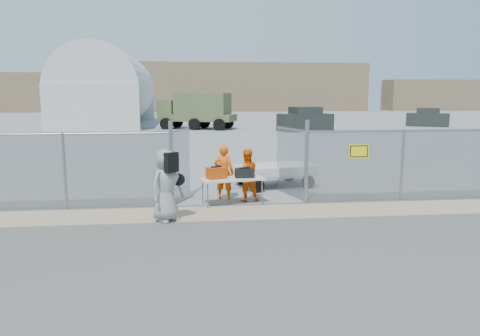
{
  "coord_description": "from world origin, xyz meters",
  "views": [
    {
      "loc": [
        -1.48,
        -11.51,
        3.26
      ],
      "look_at": [
        0.0,
        2.0,
        1.1
      ],
      "focal_mm": 35.0,
      "sensor_mm": 36.0,
      "label": 1
    }
  ],
  "objects": [
    {
      "name": "military_truck",
      "position": [
        -0.69,
        32.44,
        1.67
      ],
      "size": [
        7.46,
        4.96,
        3.34
      ],
      "primitive_type": null,
      "rotation": [
        0.0,
        0.0,
        -0.37
      ],
      "color": "#556038",
      "rests_on": "ground"
    },
    {
      "name": "tarmac_inside",
      "position": [
        0.0,
        42.0,
        0.01
      ],
      "size": [
        160.0,
        80.0,
        0.01
      ],
      "primitive_type": "cube",
      "color": "gray",
      "rests_on": "ground"
    },
    {
      "name": "orange_bag",
      "position": [
        -0.7,
        2.04,
        0.96
      ],
      "size": [
        0.63,
        0.54,
        0.33
      ],
      "primitive_type": "cube",
      "rotation": [
        0.0,
        0.0,
        0.42
      ],
      "color": "#C34408",
      "rests_on": "folding_table"
    },
    {
      "name": "distant_hills",
      "position": [
        5.0,
        78.0,
        4.5
      ],
      "size": [
        140.0,
        6.0,
        9.0
      ],
      "primitive_type": null,
      "color": "#7F684F",
      "rests_on": "ground"
    },
    {
      "name": "quonset_hangar",
      "position": [
        -10.0,
        40.0,
        4.0
      ],
      "size": [
        9.0,
        18.0,
        8.0
      ],
      "primitive_type": null,
      "color": "silver",
      "rests_on": "ground"
    },
    {
      "name": "ground",
      "position": [
        0.0,
        0.0,
        0.0
      ],
      "size": [
        160.0,
        160.0,
        0.0
      ],
      "primitive_type": "plane",
      "color": "#444444"
    },
    {
      "name": "security_worker_left",
      "position": [
        -0.42,
        2.74,
        0.85
      ],
      "size": [
        0.72,
        0.59,
        1.71
      ],
      "primitive_type": "imported",
      "rotation": [
        0.0,
        0.0,
        2.81
      ],
      "color": "#FD5A06",
      "rests_on": "ground"
    },
    {
      "name": "folding_table",
      "position": [
        -0.23,
        2.04,
        0.4
      ],
      "size": [
        1.99,
        1.15,
        0.79
      ],
      "primitive_type": null,
      "rotation": [
        0.0,
        0.0,
        0.21
      ],
      "color": "silver",
      "rests_on": "ground"
    },
    {
      "name": "parked_vehicle_near",
      "position": [
        8.69,
        28.83,
        1.04
      ],
      "size": [
        4.96,
        3.07,
        2.09
      ],
      "primitive_type": null,
      "rotation": [
        0.0,
        0.0,
        0.23
      ],
      "color": "#242824",
      "rests_on": "ground"
    },
    {
      "name": "security_worker_right",
      "position": [
        0.25,
        2.45,
        0.8
      ],
      "size": [
        0.84,
        0.69,
        1.61
      ],
      "primitive_type": "imported",
      "rotation": [
        0.0,
        0.0,
        3.25
      ],
      "color": "#FD5A06",
      "rests_on": "ground"
    },
    {
      "name": "dirt_strip",
      "position": [
        0.0,
        1.0,
        0.01
      ],
      "size": [
        44.0,
        1.6,
        0.01
      ],
      "primitive_type": "cube",
      "color": "tan",
      "rests_on": "ground"
    },
    {
      "name": "utility_trailer",
      "position": [
        1.49,
        4.54,
        0.42
      ],
      "size": [
        3.79,
        2.57,
        0.84
      ],
      "primitive_type": null,
      "rotation": [
        0.0,
        0.0,
        0.25
      ],
      "color": "silver",
      "rests_on": "ground"
    },
    {
      "name": "black_duffel",
      "position": [
        0.14,
        2.12,
        0.93
      ],
      "size": [
        0.56,
        0.34,
        0.27
      ],
      "primitive_type": "cube",
      "rotation": [
        0.0,
        0.0,
        -0.02
      ],
      "color": "black",
      "rests_on": "folding_table"
    },
    {
      "name": "parked_vehicle_mid",
      "position": [
        22.51,
        33.46,
        0.91
      ],
      "size": [
        4.36,
        3.63,
        1.81
      ],
      "primitive_type": null,
      "rotation": [
        0.0,
        0.0,
        -0.55
      ],
      "color": "#242824",
      "rests_on": "ground"
    },
    {
      "name": "chain_link_fence",
      "position": [
        0.0,
        2.0,
        1.1
      ],
      "size": [
        40.0,
        0.2,
        2.2
      ],
      "primitive_type": null,
      "color": "gray",
      "rests_on": "ground"
    },
    {
      "name": "visitor",
      "position": [
        -2.08,
        0.38,
        0.94
      ],
      "size": [
        1.09,
        1.05,
        1.88
      ],
      "primitive_type": "imported",
      "rotation": [
        0.0,
        0.0,
        0.7
      ],
      "color": "gray",
      "rests_on": "ground"
    }
  ]
}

